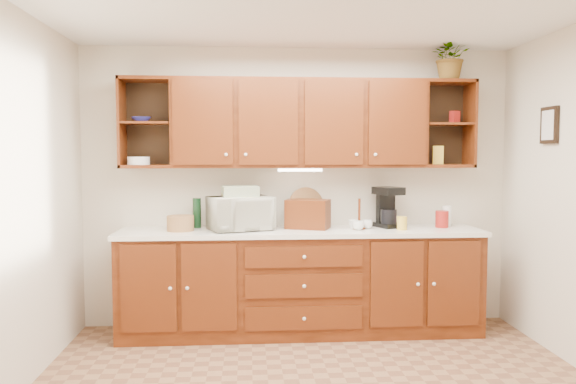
{
  "coord_description": "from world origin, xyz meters",
  "views": [
    {
      "loc": [
        -0.47,
        -3.52,
        1.63
      ],
      "look_at": [
        -0.14,
        1.15,
        1.3
      ],
      "focal_mm": 35.0,
      "sensor_mm": 36.0,
      "label": 1
    }
  ],
  "objects": [
    {
      "name": "canister_yellow",
      "position": [
        0.9,
        1.35,
        1.0
      ],
      "size": [
        0.11,
        0.11,
        0.12
      ],
      "primitive_type": "cylinder",
      "rotation": [
        0.0,
        0.0,
        0.26
      ],
      "color": "gold",
      "rests_on": "countertop"
    },
    {
      "name": "mug_tree",
      "position": [
        0.53,
        1.44,
        0.98
      ],
      "size": [
        0.24,
        0.25,
        0.28
      ],
      "rotation": [
        0.0,
        0.0,
        0.21
      ],
      "color": "#391506",
      "rests_on": "countertop"
    },
    {
      "name": "upper_cabinets",
      "position": [
        0.01,
        1.59,
        1.89
      ],
      "size": [
        3.2,
        0.33,
        0.8
      ],
      "color": "#391506",
      "rests_on": "back_wall"
    },
    {
      "name": "canister_red",
      "position": [
        1.31,
        1.49,
        1.02
      ],
      "size": [
        0.12,
        0.12,
        0.15
      ],
      "primitive_type": "cylinder",
      "rotation": [
        0.0,
        0.0,
        -0.01
      ],
      "color": "maroon",
      "rests_on": "countertop"
    },
    {
      "name": "woven_tray",
      "position": [
        0.08,
        1.67,
        0.95
      ],
      "size": [
        0.38,
        0.23,
        0.36
      ],
      "primitive_type": "cylinder",
      "rotation": [
        1.36,
        0.0,
        0.38
      ],
      "color": "olive",
      "rests_on": "countertop"
    },
    {
      "name": "canister_white",
      "position": [
        1.38,
        1.56,
        1.04
      ],
      "size": [
        0.09,
        0.09,
        0.19
      ],
      "primitive_type": "cylinder",
      "rotation": [
        0.0,
        0.0,
        -0.13
      ],
      "color": "white",
      "rests_on": "countertop"
    },
    {
      "name": "plate_stack",
      "position": [
        -1.44,
        1.55,
        1.56
      ],
      "size": [
        0.21,
        0.21,
        0.07
      ],
      "primitive_type": "cylinder",
      "rotation": [
        0.0,
        0.0,
        -0.07
      ],
      "color": "white",
      "rests_on": "upper_cabinets"
    },
    {
      "name": "pantry_box_yellow",
      "position": [
        1.29,
        1.58,
        1.6
      ],
      "size": [
        0.11,
        0.1,
        0.17
      ],
      "primitive_type": "cube",
      "rotation": [
        0.0,
        0.0,
        -0.27
      ],
      "color": "gold",
      "rests_on": "upper_cabinets"
    },
    {
      "name": "countertop",
      "position": [
        0.0,
        1.44,
        0.92
      ],
      "size": [
        3.24,
        0.64,
        0.04
      ],
      "primitive_type": "cube",
      "color": "white",
      "rests_on": "base_cabinets"
    },
    {
      "name": "towel_stack",
      "position": [
        -0.54,
        1.45,
        1.28
      ],
      "size": [
        0.34,
        0.27,
        0.09
      ],
      "primitive_type": "cube",
      "rotation": [
        0.0,
        0.0,
        0.15
      ],
      "color": "#D9C066",
      "rests_on": "microwave"
    },
    {
      "name": "framed_picture",
      "position": [
        1.98,
        0.9,
        1.85
      ],
      "size": [
        0.03,
        0.24,
        0.3
      ],
      "primitive_type": "cube",
      "color": "black",
      "rests_on": "right_wall"
    },
    {
      "name": "wine_bottle",
      "position": [
        -0.94,
        1.62,
        1.08
      ],
      "size": [
        0.09,
        0.09,
        0.27
      ],
      "primitive_type": "cylinder",
      "rotation": [
        0.0,
        0.0,
        0.18
      ],
      "color": "black",
      "rests_on": "countertop"
    },
    {
      "name": "pantry_box_red",
      "position": [
        1.44,
        1.58,
        1.96
      ],
      "size": [
        0.09,
        0.09,
        0.11
      ],
      "primitive_type": "cube",
      "rotation": [
        0.0,
        0.0,
        0.42
      ],
      "color": "maroon",
      "rests_on": "upper_cabinets"
    },
    {
      "name": "back_wall",
      "position": [
        0.0,
        1.75,
        1.3
      ],
      "size": [
        4.0,
        0.0,
        4.0
      ],
      "primitive_type": "plane",
      "rotation": [
        1.57,
        0.0,
        0.0
      ],
      "color": "beige",
      "rests_on": "floor"
    },
    {
      "name": "undercabinet_light",
      "position": [
        0.0,
        1.53,
        1.47
      ],
      "size": [
        0.4,
        0.05,
        0.02
      ],
      "primitive_type": "cube",
      "color": "white",
      "rests_on": "upper_cabinets"
    },
    {
      "name": "bread_box",
      "position": [
        0.07,
        1.5,
        1.07
      ],
      "size": [
        0.44,
        0.35,
        0.26
      ],
      "primitive_type": "cube",
      "rotation": [
        0.0,
        0.0,
        -0.37
      ],
      "color": "#391506",
      "rests_on": "countertop"
    },
    {
      "name": "potted_plant",
      "position": [
        1.38,
        1.55,
        2.5
      ],
      "size": [
        0.48,
        0.45,
        0.42
      ],
      "primitive_type": "imported",
      "rotation": [
        0.0,
        0.0,
        0.42
      ],
      "color": "#999999",
      "rests_on": "upper_cabinets"
    },
    {
      "name": "wicker_basket",
      "position": [
        -1.07,
        1.43,
        1.01
      ],
      "size": [
        0.31,
        0.31,
        0.13
      ],
      "primitive_type": "cylinder",
      "rotation": [
        0.0,
        0.0,
        -0.38
      ],
      "color": "olive",
      "rests_on": "countertop"
    },
    {
      "name": "coffee_maker",
      "position": [
        0.82,
        1.56,
        1.12
      ],
      "size": [
        0.28,
        0.32,
        0.37
      ],
      "rotation": [
        0.0,
        0.0,
        0.38
      ],
      "color": "black",
      "rests_on": "countertop"
    },
    {
      "name": "base_cabinets",
      "position": [
        0.0,
        1.45,
        0.45
      ],
      "size": [
        3.2,
        0.6,
        0.9
      ],
      "primitive_type": "cube",
      "color": "#391506",
      "rests_on": "floor"
    },
    {
      "name": "microwave",
      "position": [
        -0.54,
        1.45,
        1.09
      ],
      "size": [
        0.63,
        0.53,
        0.3
      ],
      "primitive_type": "imported",
      "rotation": [
        0.0,
        0.0,
        0.37
      ],
      "color": "beige",
      "rests_on": "countertop"
    },
    {
      "name": "bowl_stack",
      "position": [
        -1.42,
        1.58,
        1.92
      ],
      "size": [
        0.22,
        0.22,
        0.04
      ],
      "primitive_type": "imported",
      "rotation": [
        0.0,
        0.0,
        0.3
      ],
      "color": "navy",
      "rests_on": "upper_cabinets"
    }
  ]
}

